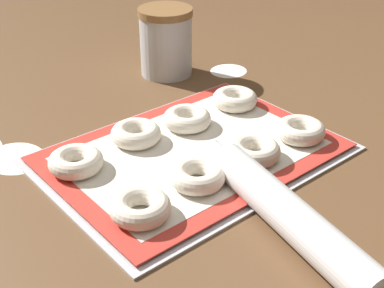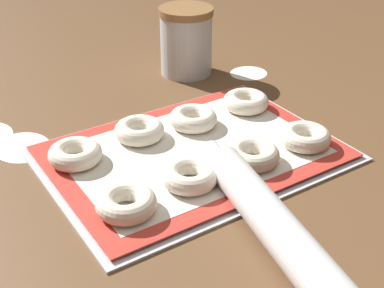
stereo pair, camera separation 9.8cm
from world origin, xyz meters
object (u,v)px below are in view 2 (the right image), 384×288
(bagel_back_mid_right, at_px, (193,118))
(baking_tray, at_px, (192,155))
(bagel_back_far_right, at_px, (246,101))
(bagel_back_far_left, at_px, (75,154))
(bagel_front_far_right, at_px, (305,137))
(rolling_pin, at_px, (273,223))
(flour_canister, at_px, (186,41))
(bagel_front_mid_left, at_px, (190,176))
(bagel_front_mid_right, at_px, (253,154))
(bagel_back_mid_left, at_px, (139,130))
(bagel_front_far_left, at_px, (126,203))

(bagel_back_mid_right, bearing_deg, baking_tray, -124.35)
(bagel_back_far_right, bearing_deg, bagel_back_far_left, -179.76)
(bagel_front_far_right, distance_m, rolling_pin, 0.26)
(bagel_front_far_right, height_order, flour_canister, flour_canister)
(baking_tray, bearing_deg, bagel_front_mid_left, -125.28)
(bagel_front_far_right, bearing_deg, bagel_back_mid_right, 127.42)
(bagel_back_far_left, xyz_separation_m, bagel_back_far_right, (0.37, 0.00, 0.00))
(bagel_back_far_right, bearing_deg, baking_tray, -155.87)
(bagel_front_mid_right, bearing_deg, bagel_back_mid_right, 94.55)
(bagel_back_mid_left, bearing_deg, bagel_front_far_right, -37.73)
(flour_canister, bearing_deg, baking_tray, -121.03)
(bagel_back_mid_right, bearing_deg, rolling_pin, -103.84)
(bagel_front_mid_left, height_order, rolling_pin, rolling_pin)
(bagel_back_far_left, height_order, bagel_back_mid_right, same)
(bagel_front_mid_left, xyz_separation_m, bagel_back_mid_right, (0.11, 0.16, 0.00))
(baking_tray, relative_size, bagel_front_far_right, 5.58)
(bagel_back_far_left, bearing_deg, bagel_front_mid_right, -33.45)
(baking_tray, bearing_deg, flour_canister, 58.97)
(bagel_back_far_right, bearing_deg, rolling_pin, -122.51)
(bagel_front_mid_right, relative_size, bagel_front_far_right, 1.00)
(bagel_front_mid_right, bearing_deg, flour_canister, 72.53)
(bagel_front_far_right, bearing_deg, flour_canister, 88.10)
(baking_tray, distance_m, bagel_back_far_right, 0.20)
(bagel_front_far_left, bearing_deg, bagel_back_mid_left, 56.69)
(bagel_front_mid_left, relative_size, bagel_front_far_right, 1.00)
(bagel_front_far_left, height_order, bagel_back_mid_right, same)
(bagel_back_far_right, bearing_deg, bagel_front_far_left, -154.30)
(bagel_front_far_left, distance_m, rolling_pin, 0.22)
(bagel_back_far_right, relative_size, rolling_pin, 0.21)
(baking_tray, height_order, bagel_back_far_right, bagel_back_far_right)
(bagel_front_far_right, xyz_separation_m, bagel_back_far_left, (-0.37, 0.17, 0.00))
(bagel_back_far_left, xyz_separation_m, rolling_pin, (0.16, -0.33, 0.00))
(bagel_front_mid_right, distance_m, bagel_back_mid_right, 0.16)
(baking_tray, height_order, bagel_front_far_right, bagel_front_far_right)
(bagel_back_far_left, xyz_separation_m, bagel_back_mid_right, (0.24, -0.00, 0.00))
(bagel_back_far_left, height_order, bagel_back_far_right, same)
(baking_tray, xyz_separation_m, bagel_front_mid_left, (-0.06, -0.08, 0.02))
(bagel_front_mid_right, relative_size, bagel_back_far_left, 1.00)
(bagel_front_mid_left, xyz_separation_m, rolling_pin, (0.03, -0.17, 0.00))
(bagel_front_far_left, height_order, bagel_back_far_right, same)
(bagel_front_far_right, relative_size, rolling_pin, 0.21)
(bagel_front_mid_left, distance_m, flour_canister, 0.48)
(bagel_back_far_left, bearing_deg, bagel_back_far_right, 0.24)
(flour_canister, bearing_deg, bagel_back_far_right, -93.14)
(bagel_back_mid_left, relative_size, bagel_back_mid_right, 1.00)
(bagel_back_mid_left, height_order, rolling_pin, rolling_pin)
(flour_canister, bearing_deg, bagel_front_far_right, -91.90)
(bagel_front_far_left, height_order, bagel_back_far_left, same)
(bagel_front_mid_right, xyz_separation_m, bagel_back_far_left, (-0.25, 0.17, 0.00))
(baking_tray, xyz_separation_m, flour_canister, (0.20, 0.33, 0.07))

